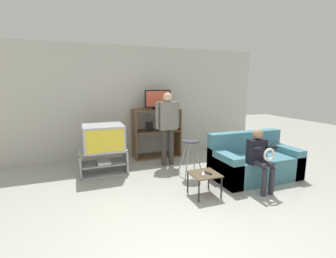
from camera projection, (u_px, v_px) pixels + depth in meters
The scene contains 13 objects.
ground_plane at pixel (204, 230), 2.93m from camera, with size 18.00×18.00×0.00m, color #ADADA3.
wall_back at pixel (137, 102), 5.85m from camera, with size 6.40×0.06×2.60m.
tv_stand at pixel (104, 162), 4.76m from camera, with size 0.89×0.50×0.47m.
television_main at pixel (103, 137), 4.68m from camera, with size 0.75×0.67×0.49m.
media_shelf at pixel (156, 133), 5.82m from camera, with size 1.11×0.49×1.15m.
television_flat at pixel (158, 100), 5.68m from camera, with size 0.62×0.20×0.45m.
folding_stool at pixel (191, 148), 4.53m from camera, with size 0.40×0.37×0.71m.
snack_table at pixel (204, 176), 3.80m from camera, with size 0.43×0.43×0.36m.
remote_control_black at pixel (208, 173), 3.78m from camera, with size 0.04×0.14×0.02m, color #232328.
remote_control_white at pixel (203, 174), 3.74m from camera, with size 0.04×0.14×0.02m, color silver.
couch at pixel (253, 162), 4.56m from camera, with size 1.56×0.85×0.83m.
person_standing_adult at pixel (168, 122), 5.14m from camera, with size 0.53×0.20×1.56m.
person_seated_child at pixel (260, 155), 3.95m from camera, with size 0.33×0.43×1.01m.
Camera 1 is at (-1.34, -2.34, 1.73)m, focal length 26.00 mm.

